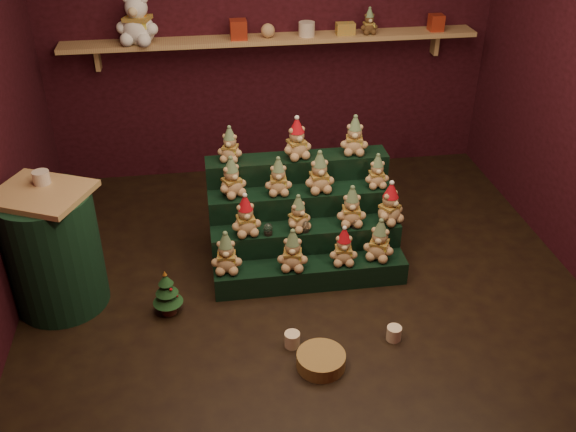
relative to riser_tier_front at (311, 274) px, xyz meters
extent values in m
plane|color=black|center=(-0.04, -0.09, -0.09)|extent=(4.00, 4.00, 0.00)
cube|color=black|center=(-0.04, 1.96, 1.31)|extent=(4.00, 0.10, 2.80)
cube|color=black|center=(-0.04, -2.14, 1.31)|extent=(4.00, 0.10, 2.80)
cube|color=tan|center=(-0.04, 1.78, 1.21)|extent=(3.60, 0.26, 0.04)
cube|color=tan|center=(-1.54, 1.85, 1.09)|extent=(0.04, 0.12, 0.20)
cube|color=tan|center=(1.46, 1.85, 1.09)|extent=(0.04, 0.12, 0.20)
cube|color=black|center=(0.00, 0.00, 0.00)|extent=(1.40, 0.22, 0.18)
cube|color=black|center=(0.00, 0.22, 0.09)|extent=(1.40, 0.22, 0.36)
cube|color=black|center=(0.00, 0.44, 0.18)|extent=(1.40, 0.22, 0.54)
cube|color=black|center=(0.00, 0.66, 0.27)|extent=(1.40, 0.22, 0.72)
cylinder|color=black|center=(-0.29, 0.16, 0.28)|extent=(0.06, 0.06, 0.03)
sphere|color=silver|center=(-0.29, 0.16, 0.33)|extent=(0.07, 0.07, 0.07)
cylinder|color=black|center=(-0.02, 0.16, 0.28)|extent=(0.06, 0.06, 0.02)
sphere|color=silver|center=(-0.02, 0.16, 0.33)|extent=(0.07, 0.07, 0.07)
cylinder|color=black|center=(0.35, 0.16, 0.28)|extent=(0.05, 0.05, 0.02)
sphere|color=silver|center=(0.35, 0.16, 0.32)|extent=(0.06, 0.06, 0.06)
cube|color=tan|center=(-1.76, 0.06, 0.79)|extent=(0.73, 0.69, 0.04)
cylinder|color=black|center=(-1.76, 0.06, 0.34)|extent=(0.62, 0.62, 0.86)
cylinder|color=beige|center=(-1.76, 0.16, 0.85)|extent=(0.11, 0.11, 0.09)
cylinder|color=#422117|center=(-1.02, -0.17, -0.06)|extent=(0.10, 0.10, 0.05)
cone|color=#133514|center=(-1.02, -0.17, 0.06)|extent=(0.21, 0.21, 0.10)
cone|color=#133514|center=(-1.02, -0.17, 0.13)|extent=(0.16, 0.16, 0.09)
cone|color=#133514|center=(-1.02, -0.17, 0.19)|extent=(0.10, 0.10, 0.07)
cone|color=orange|center=(-1.02, -0.17, 0.25)|extent=(0.03, 0.03, 0.03)
cylinder|color=beige|center=(-0.23, -0.62, -0.04)|extent=(0.10, 0.10, 0.10)
cylinder|color=beige|center=(0.44, -0.66, -0.04)|extent=(0.10, 0.10, 0.10)
cylinder|color=olive|center=(-0.08, -0.83, -0.04)|extent=(0.39, 0.39, 0.10)
cube|color=#A22E18|center=(-0.33, 1.76, 1.31)|extent=(0.14, 0.14, 0.16)
cylinder|color=beige|center=(0.26, 1.76, 1.29)|extent=(0.14, 0.14, 0.12)
cube|color=#A22E18|center=(1.41, 1.76, 1.30)|extent=(0.12, 0.12, 0.14)
sphere|color=tan|center=(-0.08, 1.76, 1.29)|extent=(0.12, 0.12, 0.12)
cube|color=orange|center=(0.60, 1.76, 1.28)|extent=(0.16, 0.10, 0.10)
camera|label=1|loc=(-0.71, -3.69, 2.80)|focal=40.00mm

